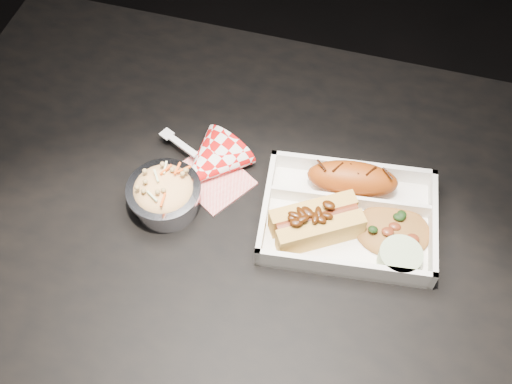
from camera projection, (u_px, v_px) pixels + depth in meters
dining_table at (278, 262)px, 1.01m from camera, size 1.20×0.80×0.75m
food_tray at (348, 219)px, 0.94m from camera, size 0.27×0.21×0.04m
fried_pastry at (352, 179)px, 0.95m from camera, size 0.14×0.07×0.05m
hotdog at (317, 222)px, 0.91m from camera, size 0.14×0.12×0.06m
fried_rice_mound at (394, 226)px, 0.92m from camera, size 0.12×0.10×0.03m
cupcake_liner at (400, 258)px, 0.89m from camera, size 0.06×0.06×0.03m
foil_coleslaw_cup at (164, 193)px, 0.94m from camera, size 0.11×0.11×0.07m
napkin_fork at (208, 166)px, 0.99m from camera, size 0.17×0.15×0.10m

